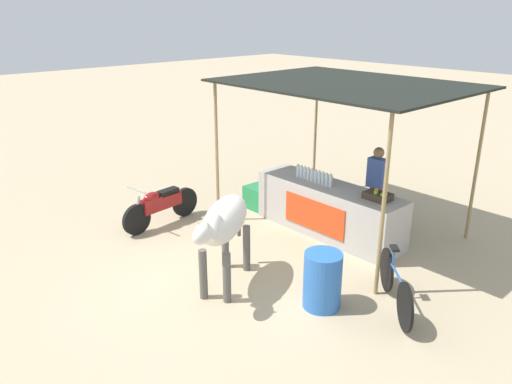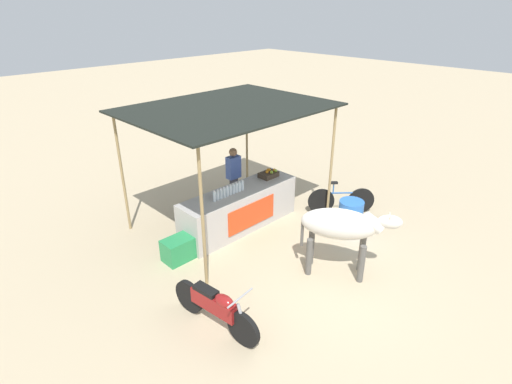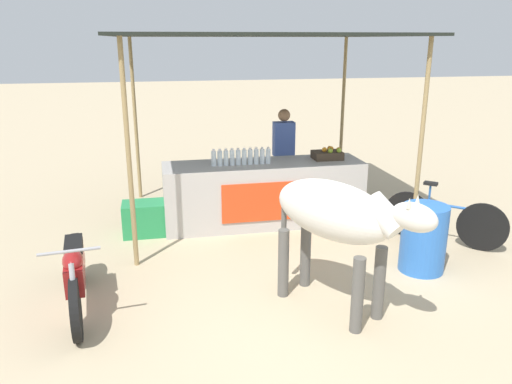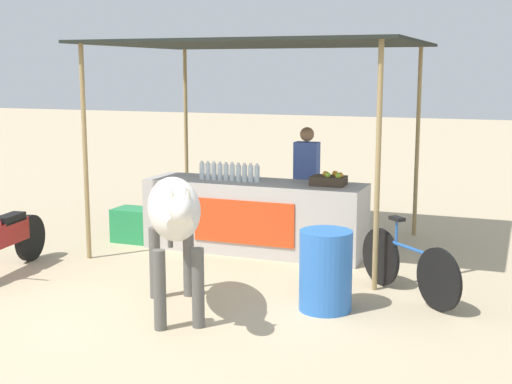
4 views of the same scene
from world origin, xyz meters
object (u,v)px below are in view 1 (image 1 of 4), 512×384
at_px(vendor_behind_counter, 376,189).
at_px(motorcycle_parked, 161,205).
at_px(stall_counter, 328,210).
at_px(fruit_crate, 378,196).
at_px(cooler_box, 259,198).
at_px(bicycle_leaning, 395,286).
at_px(cow, 224,224).
at_px(water_barrel, 322,280).

xyz_separation_m(vendor_behind_counter, motorcycle_parked, (-2.96, -2.87, -0.42)).
distance_m(stall_counter, fruit_crate, 1.16).
bearing_deg(stall_counter, motorcycle_parked, -139.29).
relative_size(fruit_crate, cooler_box, 0.73).
height_order(vendor_behind_counter, bicycle_leaning, vendor_behind_counter).
distance_m(fruit_crate, cooler_box, 2.93).
xyz_separation_m(fruit_crate, cow, (-0.85, -2.70, 0.00)).
relative_size(water_barrel, motorcycle_parked, 0.46).
distance_m(cow, bicycle_leaning, 2.61).
bearing_deg(fruit_crate, stall_counter, -177.14).
distance_m(fruit_crate, vendor_behind_counter, 0.89).
bearing_deg(motorcycle_parked, fruit_crate, 31.90).
bearing_deg(stall_counter, water_barrel, -52.01).
bearing_deg(bicycle_leaning, cow, -146.46).
xyz_separation_m(water_barrel, motorcycle_parked, (-4.01, -0.13, 0.01)).
bearing_deg(cooler_box, stall_counter, 3.09).
bearing_deg(motorcycle_parked, cooler_box, 71.89).
bearing_deg(bicycle_leaning, vendor_behind_counter, 131.41).
xyz_separation_m(cow, bicycle_leaning, (2.10, 1.39, -0.68)).
xyz_separation_m(vendor_behind_counter, water_barrel, (1.05, -2.74, -0.43)).
bearing_deg(cooler_box, motorcycle_parked, -108.11).
bearing_deg(fruit_crate, cow, -107.53).
xyz_separation_m(vendor_behind_counter, cooler_box, (-2.30, -0.85, -0.61)).
xyz_separation_m(stall_counter, bicycle_leaning, (2.27, -1.25, -0.13)).
height_order(water_barrel, bicycle_leaning, bicycle_leaning).
relative_size(stall_counter, fruit_crate, 6.82).
relative_size(fruit_crate, vendor_behind_counter, 0.27).
xyz_separation_m(cooler_box, water_barrel, (3.35, -1.89, 0.18)).
bearing_deg(vendor_behind_counter, fruit_crate, -53.37).
height_order(vendor_behind_counter, cooler_box, vendor_behind_counter).
bearing_deg(water_barrel, vendor_behind_counter, 110.99).
distance_m(stall_counter, cooler_box, 1.82).
bearing_deg(cooler_box, vendor_behind_counter, 20.28).
relative_size(stall_counter, vendor_behind_counter, 1.82).
height_order(fruit_crate, vendor_behind_counter, vendor_behind_counter).
relative_size(vendor_behind_counter, bicycle_leaning, 1.32).
relative_size(stall_counter, water_barrel, 3.59).
bearing_deg(fruit_crate, cooler_box, -176.99).
relative_size(cooler_box, bicycle_leaning, 0.48).
distance_m(fruit_crate, motorcycle_parked, 4.15).
bearing_deg(cow, motorcycle_parked, 168.65).
bearing_deg(cooler_box, fruit_crate, 3.01).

